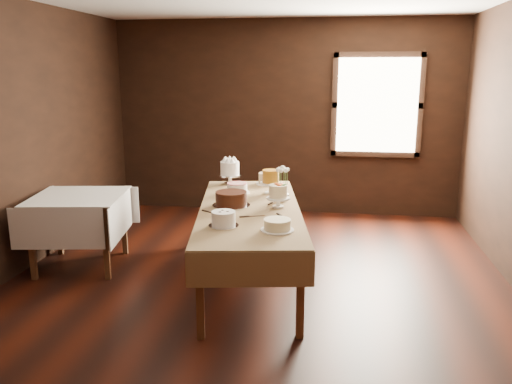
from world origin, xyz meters
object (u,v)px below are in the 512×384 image
object	(u,v)px
side_table	(78,204)
cake_caramel	(271,183)
display_table	(250,213)
cake_server_d	(275,201)
cake_server_a	(257,216)
cake_server_b	(284,218)
cake_lattice	(237,189)
cake_speckled	(268,179)
cake_flowers	(278,197)
flower_vase	(282,194)
cake_cream	(277,225)
cake_server_c	(242,201)
cake_swirl	(224,219)
cake_chocolate	(231,199)
cake_server_e	(214,214)
cake_meringue	(230,174)

from	to	relation	value
side_table	cake_caramel	bearing A→B (deg)	13.60
display_table	cake_server_d	xyz separation A→B (m)	(0.22, 0.28, 0.06)
cake_server_a	cake_server_b	size ratio (longest dim) A/B	1.00
display_table	cake_lattice	distance (m)	0.64
cake_speckled	cake_flowers	xyz separation A→B (m)	(0.23, -1.04, 0.04)
side_table	flower_vase	xyz separation A→B (m)	(2.16, 0.17, 0.15)
cake_flowers	flower_vase	world-z (taller)	cake_flowers
cake_speckled	cake_flowers	size ratio (longest dim) A/B	1.13
cake_cream	cake_server_c	distance (m)	1.05
cake_caramel	display_table	bearing A→B (deg)	-101.91
cake_server_d	cake_server_b	bearing A→B (deg)	-147.84
display_table	flower_vase	xyz separation A→B (m)	(0.29, 0.31, 0.13)
cake_swirl	cake_chocolate	bearing A→B (deg)	95.81
display_table	cake_server_c	world-z (taller)	cake_server_c
cake_flowers	cake_swirl	size ratio (longest dim) A/B	0.92
flower_vase	cake_server_a	bearing A→B (deg)	-105.73
cake_server_a	cake_cream	bearing A→B (deg)	-81.23
cake_flowers	cake_cream	distance (m)	0.75
cake_caramel	cake_server_e	world-z (taller)	cake_caramel
display_table	cake_chocolate	xyz separation A→B (m)	(-0.19, 0.03, 0.13)
cake_server_d	cake_lattice	bearing A→B (deg)	74.05
cake_lattice	cake_server_e	bearing A→B (deg)	-93.86
side_table	cake_server_c	size ratio (longest dim) A/B	4.45
display_table	cake_server_e	world-z (taller)	cake_server_e
cake_server_c	side_table	bearing A→B (deg)	73.85
cake_swirl	cake_server_b	distance (m)	0.59
cake_flowers	cake_server_c	xyz separation A→B (m)	(-0.40, 0.20, -0.10)
cake_meringue	cake_server_e	distance (m)	1.31
cake_speckled	cake_server_c	size ratio (longest dim) A/B	1.20
cake_swirl	cake_meringue	bearing A→B (deg)	99.59
cake_meringue	cake_server_a	world-z (taller)	cake_meringue
cake_flowers	cake_server_d	world-z (taller)	cake_flowers
cake_flowers	cake_swirl	world-z (taller)	cake_flowers
cake_speckled	cake_swirl	world-z (taller)	cake_speckled
display_table	cake_caramel	size ratio (longest dim) A/B	9.52
cake_chocolate	cake_swirl	distance (m)	0.69
cake_server_c	cake_lattice	bearing A→B (deg)	-1.22
cake_flowers	cake_swirl	bearing A→B (deg)	-119.88
cake_caramel	cake_server_b	world-z (taller)	cake_caramel
cake_swirl	cake_server_b	size ratio (longest dim) A/B	1.14
cake_server_d	flower_vase	xyz separation A→B (m)	(0.07, 0.03, 0.07)
display_table	cake_caramel	bearing A→B (deg)	78.09
cake_meringue	cake_lattice	xyz separation A→B (m)	(0.17, -0.44, -0.08)
cake_speckled	cake_lattice	xyz separation A→B (m)	(-0.28, -0.50, -0.01)
display_table	cake_flowers	bearing A→B (deg)	8.51
cake_caramel	flower_vase	size ratio (longest dim) A/B	1.85
cake_swirl	flower_vase	distance (m)	1.04
cake_cream	flower_vase	xyz separation A→B (m)	(-0.06, 1.01, 0.03)
cake_flowers	cake_server_c	distance (m)	0.45
cake_caramel	flower_vase	bearing A→B (deg)	-62.87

